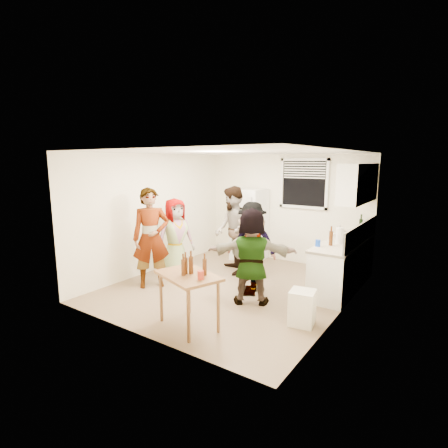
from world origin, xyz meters
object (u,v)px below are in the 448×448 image
Objects in this scene: refrigerator at (249,224)px; guest_orange at (251,303)px; red_cup at (201,279)px; guest_stripe at (153,286)px; guest_black at (252,293)px; wine_bottle at (360,233)px; kettle at (342,241)px; blue_cup at (318,246)px; trash_bin at (302,308)px; beer_bottle_counter at (331,245)px; beer_bottle_table at (191,274)px; guest_back_left at (232,272)px; guest_grey at (177,275)px; guest_back_right at (251,280)px; serving_table at (189,326)px.

refrigerator reaches higher than guest_orange.
red_cup is 2.28m from guest_stripe.
guest_stripe is at bearing -88.58° from guest_black.
wine_bottle is at bearing 73.62° from red_cup.
refrigerator is at bearing 163.12° from kettle.
guest_stripe is at bearing -155.45° from blue_cup.
refrigerator reaches higher than wine_bottle.
wine_bottle reaches higher than guest_black.
refrigerator reaches higher than trash_bin.
beer_bottle_counter reaches higher than guest_stripe.
trash_bin reaches higher than guest_black.
guest_stripe is (-1.66, 0.84, -0.78)m from beer_bottle_table.
red_cup is (-0.82, -2.20, -0.12)m from blue_cup.
blue_cup reaches higher than guest_back_left.
guest_grey is (-2.00, 1.70, -0.78)m from red_cup.
guest_back_right is (0.58, -0.20, 0.00)m from guest_back_left.
guest_black is at bearing -148.94° from beer_bottle_counter.
beer_bottle_table is at bearing -110.40° from wine_bottle.
kettle is 3.07m from red_cup.
beer_bottle_table is (1.11, -3.52, -0.07)m from refrigerator.
guest_back_left is (0.88, 0.79, 0.00)m from guest_grey.
beer_bottle_counter reaches higher than red_cup.
red_cup is (0.28, -0.07, 0.78)m from serving_table.
serving_table reaches higher than guest_black.
guest_back_left is (-1.94, 0.29, -0.90)m from blue_cup.
red_cup is 2.48m from guest_back_right.
serving_table is (-1.31, -0.98, -0.25)m from trash_bin.
kettle is at bearing -47.55° from guest_grey.
wine_bottle is at bearing -5.48° from guest_stripe.
serving_table is 3.77× the size of beer_bottle_table.
wine_bottle is 0.18× the size of guest_orange.
beer_bottle_table reaches higher than serving_table.
serving_table is (-1.31, -2.82, -0.90)m from kettle.
refrigerator reaches higher than guest_back_right.
guest_stripe is at bearing 153.15° from beer_bottle_table.
beer_bottle_counter is 2.28m from guest_back_left.
beer_bottle_counter is 0.50× the size of trash_bin.
guest_back_right is 0.70m from guest_black.
wine_bottle is 0.15× the size of guest_stripe.
beer_bottle_table is at bearing 67.95° from serving_table.
guest_back_right is at bearing -57.80° from refrigerator.
wine_bottle is at bearing -34.49° from guest_grey.
serving_table is 0.59× the size of guest_back_right.
guest_grey is (-3.03, -1.18, -0.90)m from kettle.
refrigerator is 3.58m from trash_bin.
guest_back_left is at bearing 171.37° from blue_cup.
beer_bottle_counter is 1.76m from guest_back_right.
guest_stripe is at bearing -178.17° from trash_bin.
trash_bin is at bearing -89.69° from kettle.
red_cup is at bearing -15.64° from guest_black.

